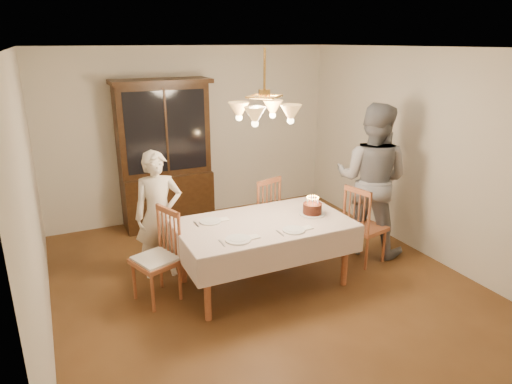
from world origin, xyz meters
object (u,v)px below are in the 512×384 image
china_hutch (165,157)px  chair_far_side (260,216)px  elderly_woman (159,215)px  dining_table (264,228)px  birthday_cake (312,209)px

china_hutch → chair_far_side: (0.89, -1.35, -0.60)m
chair_far_side → elderly_woman: size_ratio=0.66×
china_hutch → chair_far_side: china_hutch is taller
dining_table → china_hutch: bearing=102.8°
dining_table → china_hutch: (-0.51, 2.25, 0.36)m
china_hutch → elderly_woman: size_ratio=1.43×
dining_table → elderly_woman: (-1.00, 0.72, 0.07)m
dining_table → chair_far_side: (0.38, 0.90, -0.24)m
china_hutch → chair_far_side: 1.73m
elderly_woman → birthday_cake: bearing=-18.0°
birthday_cake → elderly_woman: bearing=155.4°
dining_table → elderly_woman: elderly_woman is taller
china_hutch → birthday_cake: size_ratio=7.20×
elderly_woman → birthday_cake: size_ratio=5.03×
elderly_woman → birthday_cake: elderly_woman is taller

